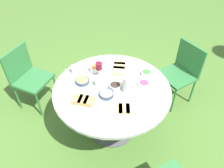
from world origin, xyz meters
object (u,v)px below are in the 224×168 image
at_px(dining_table, 112,95).
at_px(wine_glass, 99,66).
at_px(chair_far_back, 182,70).
at_px(water_pitcher, 128,84).
at_px(chair_near_left, 27,74).

xyz_separation_m(dining_table, wine_glass, (-0.26, -0.04, 0.26)).
bearing_deg(chair_far_back, water_pitcher, -77.65).
relative_size(dining_table, water_pitcher, 6.80).
distance_m(dining_table, chair_far_back, 1.15).
xyz_separation_m(dining_table, water_pitcher, (0.12, 0.14, 0.22)).
relative_size(chair_far_back, water_pitcher, 4.57).
height_order(chair_far_back, wine_glass, wine_glass).
distance_m(dining_table, chair_near_left, 1.27).
bearing_deg(wine_glass, water_pitcher, 24.62).
height_order(dining_table, chair_near_left, chair_near_left).
bearing_deg(dining_table, wine_glass, -171.76).
height_order(chair_far_back, water_pitcher, water_pitcher).
xyz_separation_m(dining_table, chair_far_back, (-0.10, 1.14, -0.10)).
bearing_deg(wine_glass, dining_table, 8.24).
bearing_deg(dining_table, chair_near_left, -140.58).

